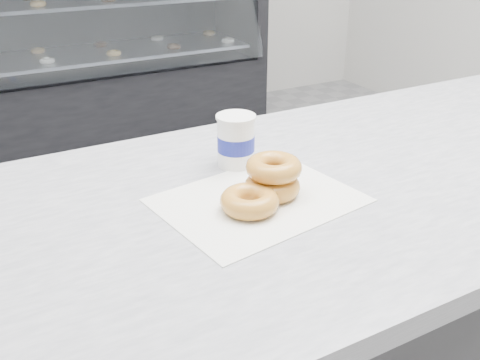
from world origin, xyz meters
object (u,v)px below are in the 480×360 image
object	(u,v)px
donut_single	(250,201)
coffee_cup	(236,140)
counter	(350,336)
donut_stack	(273,177)
display_case	(77,69)

from	to	relation	value
donut_single	coffee_cup	xyz separation A→B (m)	(0.07, 0.18, 0.03)
counter	donut_single	size ratio (longest dim) A/B	29.80
counter	donut_stack	bearing A→B (deg)	-177.43
counter	donut_single	world-z (taller)	donut_single
counter	donut_single	xyz separation A→B (m)	(-0.31, -0.04, 0.47)
counter	donut_stack	size ratio (longest dim) A/B	26.28
display_case	donut_single	distance (m)	2.81
counter	donut_stack	world-z (taller)	donut_stack
display_case	donut_stack	bearing A→B (deg)	-95.00
donut_single	counter	bearing A→B (deg)	7.83
donut_stack	coffee_cup	xyz separation A→B (m)	(0.00, 0.15, 0.02)
counter	coffee_cup	size ratio (longest dim) A/B	28.63
counter	donut_single	bearing A→B (deg)	-172.17
display_case	donut_stack	distance (m)	2.78
donut_stack	display_case	bearing A→B (deg)	85.00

